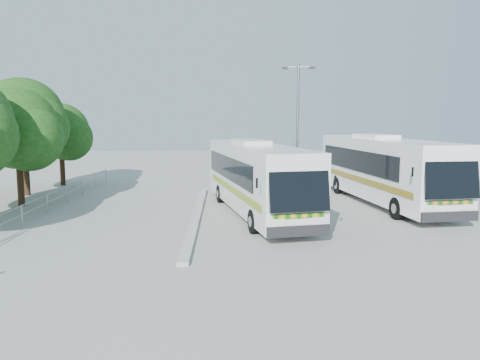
{
  "coord_description": "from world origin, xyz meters",
  "views": [
    {
      "loc": [
        -0.9,
        -20.85,
        4.82
      ],
      "look_at": [
        -0.16,
        1.67,
        1.85
      ],
      "focal_mm": 35.0,
      "sensor_mm": 36.0,
      "label": 1
    }
  ],
  "objects_px": {
    "tree_far_d": "(25,119)",
    "tree_far_e": "(62,132)",
    "coach_main": "(256,176)",
    "coach_adjacent": "(383,168)",
    "tree_far_c": "(19,129)",
    "lamppost": "(298,125)"
  },
  "relations": [
    {
      "from": "tree_far_e",
      "to": "tree_far_d",
      "type": "bearing_deg",
      "value": -98.63
    },
    {
      "from": "tree_far_e",
      "to": "tree_far_c",
      "type": "bearing_deg",
      "value": -86.46
    },
    {
      "from": "coach_adjacent",
      "to": "tree_far_d",
      "type": "bearing_deg",
      "value": 163.69
    },
    {
      "from": "tree_far_e",
      "to": "lamppost",
      "type": "height_order",
      "value": "lamppost"
    },
    {
      "from": "coach_adjacent",
      "to": "tree_far_e",
      "type": "bearing_deg",
      "value": 151.87
    },
    {
      "from": "tree_far_d",
      "to": "tree_far_e",
      "type": "xyz_separation_m",
      "value": [
        0.68,
        4.5,
        -0.93
      ]
    },
    {
      "from": "lamppost",
      "to": "tree_far_e",
      "type": "bearing_deg",
      "value": 168.06
    },
    {
      "from": "coach_main",
      "to": "coach_adjacent",
      "type": "xyz_separation_m",
      "value": [
        7.4,
        2.67,
        0.1
      ]
    },
    {
      "from": "coach_main",
      "to": "tree_far_d",
      "type": "bearing_deg",
      "value": 144.56
    },
    {
      "from": "coach_main",
      "to": "coach_adjacent",
      "type": "distance_m",
      "value": 7.87
    },
    {
      "from": "tree_far_d",
      "to": "coach_adjacent",
      "type": "height_order",
      "value": "tree_far_d"
    },
    {
      "from": "tree_far_d",
      "to": "tree_far_e",
      "type": "height_order",
      "value": "tree_far_d"
    },
    {
      "from": "coach_adjacent",
      "to": "lamppost",
      "type": "bearing_deg",
      "value": 149.49
    },
    {
      "from": "coach_adjacent",
      "to": "lamppost",
      "type": "height_order",
      "value": "lamppost"
    },
    {
      "from": "tree_far_d",
      "to": "lamppost",
      "type": "xyz_separation_m",
      "value": [
        16.79,
        -1.56,
        -0.38
      ]
    },
    {
      "from": "tree_far_c",
      "to": "coach_main",
      "type": "height_order",
      "value": "tree_far_c"
    },
    {
      "from": "lamppost",
      "to": "coach_main",
      "type": "bearing_deg",
      "value": -112.17
    },
    {
      "from": "tree_far_c",
      "to": "tree_far_d",
      "type": "bearing_deg",
      "value": 107.83
    },
    {
      "from": "tree_far_e",
      "to": "coach_main",
      "type": "height_order",
      "value": "tree_far_e"
    },
    {
      "from": "tree_far_c",
      "to": "tree_far_e",
      "type": "distance_m",
      "value": 8.22
    },
    {
      "from": "tree_far_c",
      "to": "coach_main",
      "type": "bearing_deg",
      "value": -11.27
    },
    {
      "from": "coach_main",
      "to": "coach_adjacent",
      "type": "height_order",
      "value": "coach_adjacent"
    }
  ]
}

